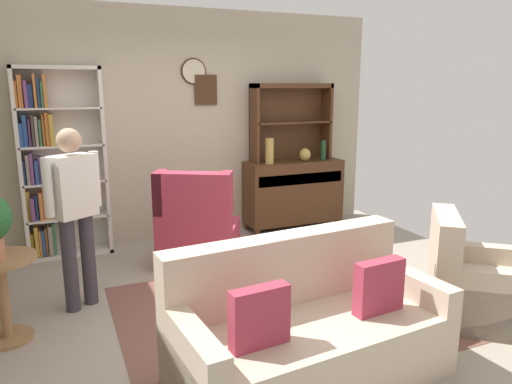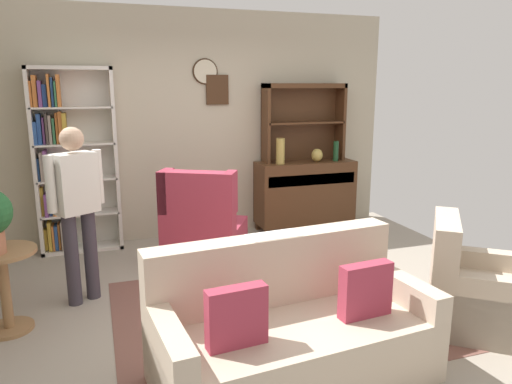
# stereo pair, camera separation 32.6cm
# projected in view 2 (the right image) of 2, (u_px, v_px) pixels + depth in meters

# --- Properties ---
(ground_plane) EXTENTS (5.40, 4.60, 0.02)m
(ground_plane) POSITION_uv_depth(u_px,v_px,m) (253.00, 301.00, 4.34)
(ground_plane) COLOR #9E9384
(wall_back) EXTENTS (5.00, 0.09, 2.80)m
(wall_back) POSITION_uv_depth(u_px,v_px,m) (199.00, 125.00, 6.00)
(wall_back) COLOR #BCB299
(wall_back) RESTS_ON ground_plane
(area_rug) EXTENTS (2.86, 2.17, 0.01)m
(area_rug) POSITION_uv_depth(u_px,v_px,m) (286.00, 310.00, 4.12)
(area_rug) COLOR brown
(area_rug) RESTS_ON ground_plane
(bookshelf) EXTENTS (0.90, 0.30, 2.10)m
(bookshelf) POSITION_uv_depth(u_px,v_px,m) (68.00, 161.00, 5.42)
(bookshelf) COLOR silver
(bookshelf) RESTS_ON ground_plane
(sideboard) EXTENTS (1.30, 0.45, 0.92)m
(sideboard) POSITION_uv_depth(u_px,v_px,m) (305.00, 192.00, 6.37)
(sideboard) COLOR #4C2D19
(sideboard) RESTS_ON ground_plane
(sideboard_hutch) EXTENTS (1.10, 0.26, 1.00)m
(sideboard_hutch) POSITION_uv_depth(u_px,v_px,m) (303.00, 112.00, 6.24)
(sideboard_hutch) COLOR #4C2D19
(sideboard_hutch) RESTS_ON sideboard
(vase_tall) EXTENTS (0.11, 0.11, 0.33)m
(vase_tall) POSITION_uv_depth(u_px,v_px,m) (280.00, 151.00, 6.04)
(vase_tall) COLOR tan
(vase_tall) RESTS_ON sideboard
(vase_round) EXTENTS (0.15, 0.15, 0.17)m
(vase_round) POSITION_uv_depth(u_px,v_px,m) (317.00, 155.00, 6.24)
(vase_round) COLOR tan
(vase_round) RESTS_ON sideboard
(bottle_wine) EXTENTS (0.07, 0.07, 0.26)m
(bottle_wine) POSITION_uv_depth(u_px,v_px,m) (336.00, 151.00, 6.29)
(bottle_wine) COLOR #194223
(bottle_wine) RESTS_ON sideboard
(couch_floral) EXTENTS (1.87, 1.01, 0.90)m
(couch_floral) POSITION_uv_depth(u_px,v_px,m) (291.00, 332.00, 3.14)
(couch_floral) COLOR beige
(couch_floral) RESTS_ON ground_plane
(armchair_floral) EXTENTS (1.08, 1.07, 0.88)m
(armchair_floral) POSITION_uv_depth(u_px,v_px,m) (476.00, 293.00, 3.80)
(armchair_floral) COLOR beige
(armchair_floral) RESTS_ON ground_plane
(wingback_chair) EXTENTS (1.07, 1.08, 1.05)m
(wingback_chair) POSITION_uv_depth(u_px,v_px,m) (203.00, 229.00, 5.14)
(wingback_chair) COLOR #A33347
(wingback_chair) RESTS_ON ground_plane
(plant_stand) EXTENTS (0.52, 0.52, 0.67)m
(plant_stand) POSITION_uv_depth(u_px,v_px,m) (4.00, 282.00, 3.71)
(plant_stand) COLOR #997047
(plant_stand) RESTS_ON ground_plane
(person_reading) EXTENTS (0.49, 0.35, 1.56)m
(person_reading) POSITION_uv_depth(u_px,v_px,m) (77.00, 203.00, 4.12)
(person_reading) COLOR #38333D
(person_reading) RESTS_ON ground_plane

